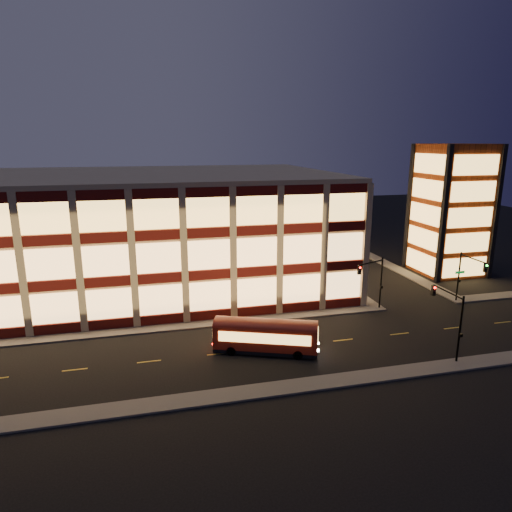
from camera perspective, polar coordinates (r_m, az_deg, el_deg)
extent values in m
plane|color=black|center=(46.67, -10.88, -9.28)|extent=(200.00, 200.00, 0.00)
cube|color=#514F4C|center=(47.55, -14.61, -8.94)|extent=(54.00, 2.00, 0.15)
cube|color=#514F4C|center=(67.29, 8.14, -1.73)|extent=(2.00, 30.00, 0.15)
cube|color=#514F4C|center=(63.22, 28.30, -4.39)|extent=(14.00, 2.00, 0.15)
cube|color=#514F4C|center=(72.05, 16.29, -1.09)|extent=(2.00, 30.00, 0.15)
cube|color=#514F4C|center=(35.08, -9.57, -17.52)|extent=(100.00, 2.00, 0.15)
cube|color=tan|center=(60.94, -14.96, 2.96)|extent=(50.00, 30.00, 14.00)
cube|color=tan|center=(60.01, -15.40, 9.76)|extent=(50.40, 30.40, 0.50)
cube|color=#470C0A|center=(48.15, -14.65, -7.91)|extent=(50.10, 0.25, 1.00)
cube|color=#F2B165|center=(47.43, -14.81, -5.55)|extent=(49.00, 0.20, 3.00)
cube|color=#470C0A|center=(66.81, 7.46, -1.30)|extent=(0.25, 30.10, 1.00)
cube|color=#F2B165|center=(66.28, 7.50, 0.44)|extent=(0.20, 29.00, 3.00)
cube|color=#470C0A|center=(46.70, -14.99, -2.90)|extent=(50.10, 0.25, 1.00)
cube|color=#F2B165|center=(46.16, -15.15, -0.40)|extent=(49.00, 0.20, 3.00)
cube|color=#470C0A|center=(65.78, 7.58, 2.39)|extent=(0.25, 30.10, 1.00)
cube|color=#F2B165|center=(65.38, 7.63, 4.19)|extent=(0.20, 29.00, 3.00)
cube|color=#470C0A|center=(45.64, -15.34, 2.39)|extent=(50.10, 0.25, 1.00)
cube|color=#F2B165|center=(45.29, -15.51, 5.00)|extent=(49.00, 0.20, 3.00)
cube|color=#470C0A|center=(65.03, 7.71, 6.19)|extent=(0.25, 30.10, 1.00)
cube|color=#F2B165|center=(64.76, 7.76, 8.03)|extent=(0.20, 29.00, 3.00)
cube|color=#8C3814|center=(69.53, 23.16, 5.31)|extent=(8.00, 8.00, 18.00)
cube|color=black|center=(63.98, 22.41, 4.70)|extent=(0.60, 0.60, 18.00)
cube|color=black|center=(69.00, 27.81, 4.76)|extent=(0.60, 0.60, 18.00)
cube|color=black|center=(70.51, 18.61, 5.83)|extent=(0.60, 0.60, 18.00)
cube|color=black|center=(75.09, 23.80, 5.83)|extent=(0.60, 0.60, 18.00)
cube|color=#EEB053|center=(67.76, 24.62, -1.28)|extent=(6.60, 0.16, 2.60)
cube|color=#EEB053|center=(68.54, 19.85, -0.65)|extent=(0.16, 6.60, 2.60)
cube|color=#EEB053|center=(67.00, 24.91, 1.52)|extent=(6.60, 0.16, 2.60)
cube|color=#EEB053|center=(67.80, 20.09, 2.12)|extent=(0.16, 6.60, 2.60)
cube|color=#EEB053|center=(66.42, 25.22, 4.38)|extent=(6.60, 0.16, 2.60)
cube|color=#EEB053|center=(67.22, 20.33, 4.96)|extent=(0.16, 6.60, 2.60)
cube|color=#EEB053|center=(66.00, 25.53, 7.29)|extent=(6.60, 0.16, 2.60)
cube|color=#EEB053|center=(66.81, 20.59, 7.83)|extent=(0.16, 6.60, 2.60)
cube|color=#EEB053|center=(65.75, 25.85, 10.22)|extent=(6.60, 0.16, 2.60)
cube|color=#EEB053|center=(66.57, 20.84, 10.74)|extent=(0.16, 6.60, 2.60)
cylinder|color=black|center=(52.70, 15.34, -3.30)|extent=(0.18, 0.18, 6.00)
cylinder|color=black|center=(50.51, 14.21, -0.79)|extent=(3.56, 1.63, 0.14)
cube|color=black|center=(49.21, 12.78, -1.71)|extent=(0.32, 0.32, 0.95)
sphere|color=#FF0C05|center=(48.97, 12.90, -1.43)|extent=(0.20, 0.20, 0.20)
cube|color=black|center=(52.65, 15.42, -3.78)|extent=(0.25, 0.18, 0.28)
cylinder|color=black|center=(58.14, 23.99, -2.40)|extent=(0.18, 0.18, 6.00)
cylinder|color=black|center=(55.98, 25.50, -0.31)|extent=(0.14, 4.00, 0.14)
cube|color=black|center=(54.63, 26.76, -1.32)|extent=(0.32, 0.32, 0.95)
sphere|color=#0CFF26|center=(54.43, 26.91, -1.07)|extent=(0.20, 0.20, 0.20)
cube|color=black|center=(58.10, 24.07, -2.84)|extent=(0.25, 0.18, 0.28)
cube|color=#0C7226|center=(57.87, 24.14, -1.87)|extent=(1.20, 0.06, 0.28)
cylinder|color=black|center=(42.34, 24.13, -8.43)|extent=(0.18, 0.18, 6.00)
cylinder|color=black|center=(42.92, 22.88, -4.16)|extent=(0.14, 4.00, 0.14)
cube|color=black|center=(44.59, 21.30, -4.01)|extent=(0.32, 0.32, 0.95)
sphere|color=#FF0C05|center=(44.37, 21.47, -3.71)|extent=(0.20, 0.20, 0.20)
cube|color=black|center=(42.35, 24.24, -9.03)|extent=(0.25, 0.18, 0.28)
cube|color=maroon|center=(41.15, 1.22, -9.96)|extent=(9.36, 5.51, 2.11)
cube|color=black|center=(41.68, 1.21, -11.51)|extent=(9.36, 5.51, 0.32)
cylinder|color=black|center=(41.14, -3.10, -11.74)|extent=(0.87, 0.56, 0.82)
cylinder|color=black|center=(42.93, -2.59, -10.58)|extent=(0.87, 0.56, 0.82)
cylinder|color=black|center=(40.54, 5.26, -12.20)|extent=(0.87, 0.56, 0.82)
cylinder|color=black|center=(42.35, 5.38, -10.99)|extent=(0.87, 0.56, 0.82)
cube|color=#EEB053|center=(39.98, 1.03, -10.28)|extent=(7.51, 3.03, 0.92)
cube|color=#EEB053|center=(42.11, 1.40, -8.96)|extent=(7.51, 3.03, 0.92)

